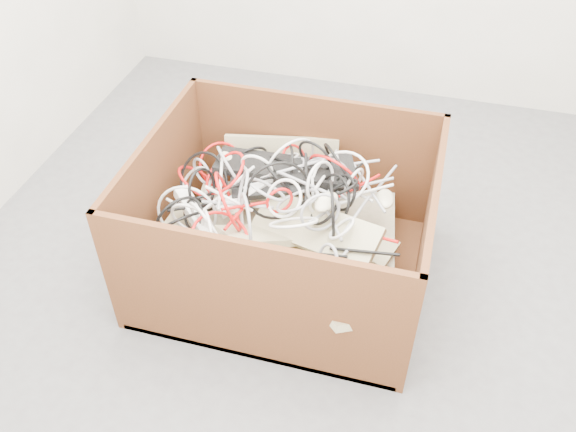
% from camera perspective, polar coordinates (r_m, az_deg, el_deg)
% --- Properties ---
extents(ground, '(3.00, 3.00, 0.00)m').
position_cam_1_polar(ground, '(2.70, 2.15, -3.54)').
color(ground, '#515053').
rests_on(ground, ground).
extents(cardboard_box, '(1.11, 0.92, 0.60)m').
position_cam_1_polar(cardboard_box, '(2.51, -0.43, -2.69)').
color(cardboard_box, '#412510').
rests_on(cardboard_box, ground).
extents(keyboard_pile, '(0.93, 0.95, 0.34)m').
position_cam_1_polar(keyboard_pile, '(2.46, 0.07, -0.09)').
color(keyboard_pile, tan).
rests_on(keyboard_pile, cardboard_box).
extents(mice_scatter, '(0.77, 0.62, 0.21)m').
position_cam_1_polar(mice_scatter, '(2.34, -0.59, -0.10)').
color(mice_scatter, beige).
rests_on(mice_scatter, keyboard_pile).
extents(power_strip_left, '(0.21, 0.24, 0.11)m').
position_cam_1_polar(power_strip_left, '(2.42, -3.82, 2.08)').
color(power_strip_left, white).
rests_on(power_strip_left, keyboard_pile).
extents(power_strip_right, '(0.25, 0.24, 0.10)m').
position_cam_1_polar(power_strip_right, '(2.38, -8.57, 0.08)').
color(power_strip_right, white).
rests_on(power_strip_right, keyboard_pile).
extents(vga_plug, '(0.06, 0.06, 0.03)m').
position_cam_1_polar(vga_plug, '(2.29, 6.71, -1.68)').
color(vga_plug, '#0D14CF').
rests_on(vga_plug, keyboard_pile).
extents(cable_tangle, '(0.99, 0.82, 0.48)m').
position_cam_1_polar(cable_tangle, '(2.39, -2.34, 2.23)').
color(cable_tangle, '#98999D').
rests_on(cable_tangle, keyboard_pile).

